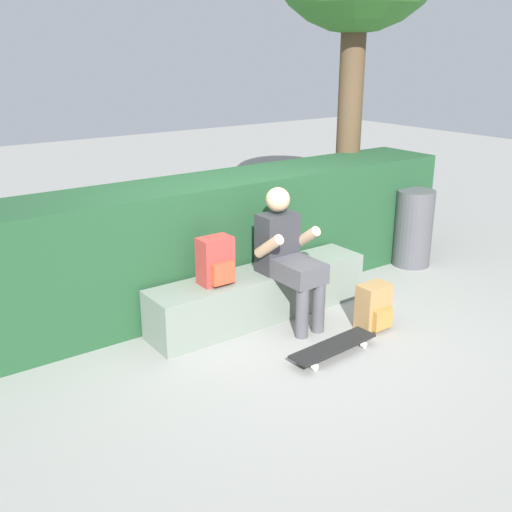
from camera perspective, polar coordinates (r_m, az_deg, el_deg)
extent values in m
plane|color=gray|center=(5.25, 2.22, -6.81)|extent=(24.00, 24.00, 0.00)
cube|color=slate|center=(5.36, 0.41, -3.66)|extent=(2.12, 0.44, 0.44)
cube|color=#333338|center=(5.22, 2.04, 1.30)|extent=(0.34, 0.22, 0.52)
sphere|color=#D8AD84|center=(5.12, 2.09, 5.40)|extent=(0.21, 0.21, 0.21)
cube|color=#4C4C51|center=(5.06, 4.18, -1.47)|extent=(0.32, 0.40, 0.17)
cylinder|color=#4C4C51|center=(5.01, 4.41, -5.42)|extent=(0.11, 0.11, 0.44)
cylinder|color=#4C4C51|center=(5.12, 5.96, -4.92)|extent=(0.11, 0.11, 0.44)
cylinder|color=#D8AD84|center=(4.99, 1.23, 0.92)|extent=(0.09, 0.33, 0.27)
cylinder|color=#D8AD84|center=(5.23, 4.72, 1.73)|extent=(0.09, 0.33, 0.27)
cube|color=black|center=(4.81, 7.38, -8.47)|extent=(0.81, 0.25, 0.02)
cylinder|color=silver|center=(5.07, 8.92, -7.74)|extent=(0.06, 0.04, 0.05)
cylinder|color=silver|center=(4.98, 10.22, -8.31)|extent=(0.06, 0.04, 0.05)
cylinder|color=silver|center=(4.71, 4.30, -9.79)|extent=(0.06, 0.04, 0.05)
cylinder|color=silver|center=(4.61, 5.61, -10.47)|extent=(0.06, 0.04, 0.05)
cube|color=#B23833|center=(4.97, -3.90, -0.43)|extent=(0.28, 0.18, 0.40)
cube|color=#BD482B|center=(4.91, -3.16, -1.67)|extent=(0.20, 0.05, 0.18)
cube|color=#A37A47|center=(5.27, 11.11, -4.71)|extent=(0.28, 0.18, 0.40)
cube|color=#A77936|center=(5.23, 11.97, -5.91)|extent=(0.20, 0.05, 0.18)
cube|color=#1F4828|center=(5.53, -7.20, 0.92)|extent=(6.15, 0.77, 1.16)
cylinder|color=brown|center=(7.13, 8.90, 12.96)|extent=(0.28, 0.28, 3.11)
cylinder|color=#4C4C51|center=(6.83, 14.75, 2.59)|extent=(0.41, 0.41, 0.85)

